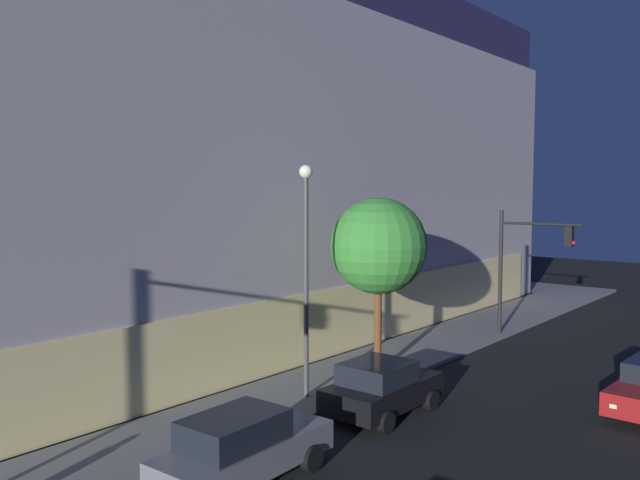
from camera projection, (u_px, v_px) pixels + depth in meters
The scene contains 6 objects.
modern_building at pixel (171, 163), 36.68m from camera, with size 37.80×27.33×17.02m.
traffic_light_far_corner at pixel (526, 255), 30.06m from camera, with size 0.32×3.79×5.84m.
street_lamp_sidewalk at pixel (306, 251), 21.22m from camera, with size 0.44×0.44×7.59m.
sidewalk_tree at pixel (378, 246), 24.00m from camera, with size 3.56×3.56×6.52m.
car_grey at pixel (242, 448), 15.39m from camera, with size 4.75×2.07×1.74m.
car_black at pixel (381, 388), 20.18m from camera, with size 4.11×2.22×1.69m.
Camera 1 is at (-7.18, -6.45, 6.92)m, focal length 36.79 mm.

